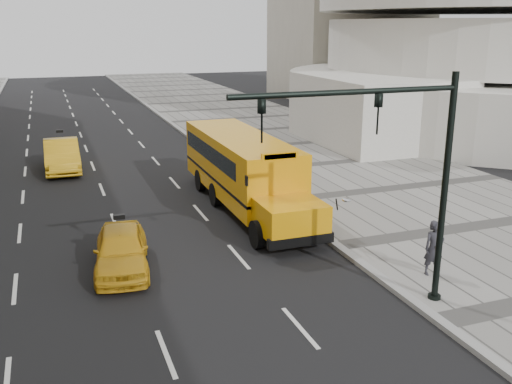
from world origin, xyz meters
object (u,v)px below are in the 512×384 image
object	(u,v)px
pedestrian	(434,248)
school_bus	(242,165)
taxi_far	(62,155)
taxi_near	(121,250)
traffic_signal	(401,166)

from	to	relation	value
pedestrian	school_bus	bearing A→B (deg)	118.29
school_bus	taxi_far	distance (m)	11.56
school_bus	taxi_near	bearing A→B (deg)	-138.26
taxi_far	traffic_signal	size ratio (longest dim) A/B	0.78
taxi_far	pedestrian	bearing A→B (deg)	-60.62
taxi_far	traffic_signal	distance (m)	21.31
pedestrian	taxi_far	bearing A→B (deg)	128.92
school_bus	pedestrian	distance (m)	9.63
taxi_far	pedestrian	size ratio (longest dim) A/B	2.92
taxi_far	pedestrian	world-z (taller)	pedestrian
school_bus	traffic_signal	xyz separation A→B (m)	(0.69, -10.48, 2.33)
taxi_near	traffic_signal	xyz separation A→B (m)	(6.51, -5.29, 3.40)
pedestrian	traffic_signal	xyz separation A→B (m)	(-2.34, -1.37, 3.08)
taxi_far	pedestrian	xyz separation A→B (m)	(10.11, -18.20, 0.18)
taxi_near	taxi_far	xyz separation A→B (m)	(-1.26, 14.28, 0.13)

